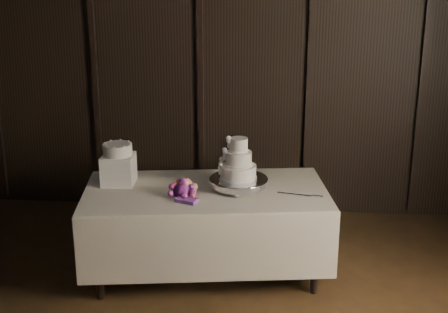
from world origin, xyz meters
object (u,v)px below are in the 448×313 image
at_px(box_pedestal, 119,169).
at_px(small_cake, 118,150).
at_px(cake_stand, 239,184).
at_px(wedding_cake, 236,163).
at_px(bouquet, 183,189).
at_px(display_table, 206,228).

xyz_separation_m(box_pedestal, small_cake, (0.00, 0.00, 0.17)).
distance_m(cake_stand, box_pedestal, 1.01).
bearing_deg(small_cake, cake_stand, -1.79).
relative_size(wedding_cake, bouquet, 0.91).
height_order(cake_stand, wedding_cake, wedding_cake).
bearing_deg(box_pedestal, bouquet, -22.89).
distance_m(cake_stand, bouquet, 0.48).
bearing_deg(bouquet, display_table, 45.25).
xyz_separation_m(wedding_cake, small_cake, (-0.98, 0.05, 0.07)).
xyz_separation_m(cake_stand, wedding_cake, (-0.03, -0.01, 0.18)).
xyz_separation_m(cake_stand, box_pedestal, (-1.01, 0.03, 0.08)).
bearing_deg(display_table, wedding_cake, -0.95).
height_order(wedding_cake, box_pedestal, wedding_cake).
bearing_deg(display_table, cake_stand, 1.38).
distance_m(box_pedestal, small_cake, 0.17).
bearing_deg(box_pedestal, wedding_cake, -2.67).
bearing_deg(wedding_cake, display_table, -164.84).
relative_size(display_table, box_pedestal, 8.16).
bearing_deg(bouquet, box_pedestal, 157.11).
bearing_deg(display_table, bouquet, -143.31).
bearing_deg(box_pedestal, small_cake, 0.00).
bearing_deg(cake_stand, bouquet, -153.69).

